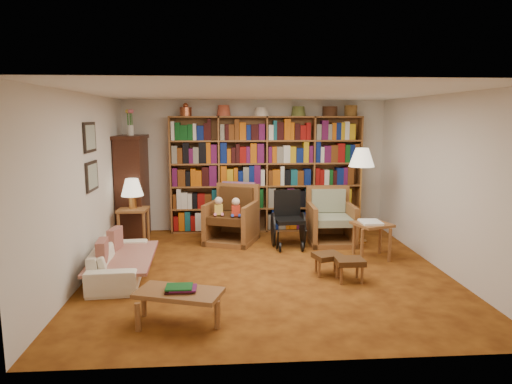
{
  "coord_description": "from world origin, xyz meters",
  "views": [
    {
      "loc": [
        -0.6,
        -6.27,
        2.17
      ],
      "look_at": [
        -0.12,
        0.6,
        1.05
      ],
      "focal_mm": 32.0,
      "sensor_mm": 36.0,
      "label": 1
    }
  ],
  "objects": [
    {
      "name": "wall_front",
      "position": [
        0.0,
        -2.5,
        1.25
      ],
      "size": [
        5.0,
        0.0,
        5.0
      ],
      "primitive_type": "plane",
      "rotation": [
        -1.57,
        0.0,
        0.0
      ],
      "color": "silver",
      "rests_on": "floor"
    },
    {
      "name": "table_lamp",
      "position": [
        -2.15,
        1.42,
        1.0
      ],
      "size": [
        0.37,
        0.37,
        0.51
      ],
      "color": "#C4883E",
      "rests_on": "side_table_lamp"
    },
    {
      "name": "framed_pictures",
      "position": [
        -2.48,
        0.3,
        1.62
      ],
      "size": [
        0.03,
        0.52,
        0.97
      ],
      "color": "black",
      "rests_on": "wall_left"
    },
    {
      "name": "footstool_b",
      "position": [
        1.05,
        -0.52,
        0.26
      ],
      "size": [
        0.37,
        0.32,
        0.31
      ],
      "color": "#432911",
      "rests_on": "floor"
    },
    {
      "name": "footstool_a",
      "position": [
        0.82,
        -0.25,
        0.25
      ],
      "size": [
        0.44,
        0.4,
        0.31
      ],
      "color": "#432911",
      "rests_on": "floor"
    },
    {
      "name": "ceiling",
      "position": [
        0.0,
        0.0,
        2.5
      ],
      "size": [
        5.0,
        5.0,
        0.0
      ],
      "primitive_type": "plane",
      "rotation": [
        3.14,
        0.0,
        0.0
      ],
      "color": "white",
      "rests_on": "wall_back"
    },
    {
      "name": "floor",
      "position": [
        0.0,
        0.0,
        0.0
      ],
      "size": [
        5.0,
        5.0,
        0.0
      ],
      "primitive_type": "plane",
      "color": "#965317",
      "rests_on": "ground"
    },
    {
      "name": "wall_right",
      "position": [
        2.5,
        0.0,
        1.25
      ],
      "size": [
        0.0,
        5.0,
        5.0
      ],
      "primitive_type": "plane",
      "rotation": [
        1.57,
        0.0,
        -1.57
      ],
      "color": "silver",
      "rests_on": "floor"
    },
    {
      "name": "wheelchair",
      "position": [
        0.48,
        1.26,
        0.43
      ],
      "size": [
        0.54,
        0.76,
        0.95
      ],
      "color": "black",
      "rests_on": "floor"
    },
    {
      "name": "cushion_right",
      "position": [
        -2.18,
        -0.49,
        0.45
      ],
      "size": [
        0.15,
        0.38,
        0.37
      ],
      "primitive_type": "cube",
      "rotation": [
        0.0,
        0.0,
        0.11
      ],
      "color": "maroon",
      "rests_on": "sofa"
    },
    {
      "name": "side_table_lamp",
      "position": [
        -2.15,
        1.42,
        0.51
      ],
      "size": [
        0.5,
        0.5,
        0.65
      ],
      "color": "brown",
      "rests_on": "floor"
    },
    {
      "name": "side_table_papers",
      "position": [
        1.67,
        0.47,
        0.47
      ],
      "size": [
        0.64,
        0.64,
        0.59
      ],
      "color": "brown",
      "rests_on": "floor"
    },
    {
      "name": "curio_cabinet",
      "position": [
        -2.25,
        2.0,
        0.95
      ],
      "size": [
        0.5,
        0.95,
        2.4
      ],
      "color": "#3A1C0F",
      "rests_on": "floor"
    },
    {
      "name": "sofa",
      "position": [
        -2.05,
        -0.14,
        0.23
      ],
      "size": [
        1.63,
        0.73,
        0.46
      ],
      "primitive_type": "imported",
      "rotation": [
        0.0,
        0.0,
        1.64
      ],
      "color": "white",
      "rests_on": "floor"
    },
    {
      "name": "bookshelf",
      "position": [
        0.2,
        2.33,
        1.17
      ],
      "size": [
        3.6,
        0.3,
        2.42
      ],
      "color": "brown",
      "rests_on": "floor"
    },
    {
      "name": "armchair_sage",
      "position": [
        1.24,
        1.44,
        0.37
      ],
      "size": [
        0.79,
        0.82,
        0.97
      ],
      "color": "brown",
      "rests_on": "floor"
    },
    {
      "name": "wall_left",
      "position": [
        -2.5,
        0.0,
        1.25
      ],
      "size": [
        0.0,
        5.0,
        5.0
      ],
      "primitive_type": "plane",
      "rotation": [
        1.57,
        0.0,
        1.57
      ],
      "color": "silver",
      "rests_on": "floor"
    },
    {
      "name": "cushion_left",
      "position": [
        -2.18,
        0.21,
        0.45
      ],
      "size": [
        0.16,
        0.36,
        0.35
      ],
      "primitive_type": "cube",
      "rotation": [
        0.0,
        0.0,
        -0.14
      ],
      "color": "maroon",
      "rests_on": "sofa"
    },
    {
      "name": "wall_back",
      "position": [
        0.0,
        2.5,
        1.25
      ],
      "size": [
        5.0,
        0.0,
        5.0
      ],
      "primitive_type": "plane",
      "rotation": [
        1.57,
        0.0,
        0.0
      ],
      "color": "silver",
      "rests_on": "floor"
    },
    {
      "name": "sofa_throw",
      "position": [
        -2.0,
        -0.14,
        0.3
      ],
      "size": [
        0.88,
        1.55,
        0.04
      ],
      "primitive_type": "cube",
      "rotation": [
        0.0,
        0.0,
        0.05
      ],
      "color": "#BFAF8B",
      "rests_on": "sofa"
    },
    {
      "name": "armchair_leather",
      "position": [
        -0.49,
        1.64,
        0.41
      ],
      "size": [
        1.09,
        1.08,
        1.02
      ],
      "color": "brown",
      "rests_on": "floor"
    },
    {
      "name": "coffee_table",
      "position": [
        -1.1,
        -1.61,
        0.3
      ],
      "size": [
        1.0,
        0.71,
        0.4
      ],
      "color": "brown",
      "rests_on": "floor"
    },
    {
      "name": "floor_lamp",
      "position": [
        1.76,
        1.4,
        1.43
      ],
      "size": [
        0.44,
        0.44,
        1.66
      ],
      "color": "#C4883E",
      "rests_on": "floor"
    }
  ]
}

